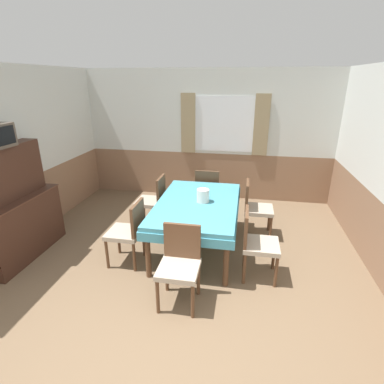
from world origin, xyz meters
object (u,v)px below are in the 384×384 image
object	(u,v)px
dining_table	(197,209)
chair_head_near	(180,262)
chair_right_near	(256,241)
chair_left_near	(129,230)
sideboard	(16,212)
vase	(203,196)
chair_left_far	(154,199)
chair_right_far	(255,206)
chair_head_window	(208,190)

from	to	relation	value
dining_table	chair_head_near	world-z (taller)	chair_head_near
chair_right_near	chair_left_near	distance (m)	1.67
sideboard	vase	xyz separation A→B (m)	(2.51, 0.68, 0.17)
chair_left_far	chair_left_near	bearing A→B (deg)	-180.00
sideboard	chair_right_near	bearing A→B (deg)	1.67
chair_right_far	chair_head_window	bearing A→B (deg)	-126.34
chair_head_window	sideboard	size ratio (longest dim) A/B	0.57
chair_head_near	chair_left_near	world-z (taller)	same
dining_table	chair_head_window	distance (m)	1.18
chair_left_far	sideboard	size ratio (longest dim) A/B	0.57
chair_head_near	chair_right_far	size ratio (longest dim) A/B	1.00
chair_left_far	chair_left_near	size ratio (longest dim) A/B	1.00
chair_right_far	chair_left_near	bearing A→B (deg)	-56.31
chair_head_near	chair_right_far	distance (m)	1.91
chair_head_near	chair_right_near	bearing A→B (deg)	-143.66
chair_head_window	chair_left_near	world-z (taller)	same
chair_head_near	chair_right_far	world-z (taller)	same
chair_left_far	chair_right_far	distance (m)	1.67
chair_right_near	chair_left_near	size ratio (longest dim) A/B	1.00
sideboard	vase	world-z (taller)	sideboard
chair_left_near	vase	distance (m)	1.13
sideboard	chair_head_window	bearing A→B (deg)	36.80
sideboard	dining_table	bearing A→B (deg)	14.98
sideboard	chair_left_near	bearing A→B (deg)	3.40
chair_left_far	chair_right_near	size ratio (longest dim) A/B	1.00
chair_left_far	chair_head_window	size ratio (longest dim) A/B	1.00
chair_head_window	chair_left_near	xyz separation A→B (m)	(-0.83, -1.72, 0.00)
dining_table	chair_right_far	size ratio (longest dim) A/B	2.05
dining_table	chair_right_near	distance (m)	1.01
chair_left_near	sideboard	distance (m)	1.61
chair_right_far	sideboard	xyz separation A→B (m)	(-3.26, -1.21, 0.17)
chair_head_window	dining_table	bearing A→B (deg)	-90.00
chair_left_far	sideboard	bearing A→B (deg)	127.04
chair_head_near	chair_right_near	distance (m)	1.03
chair_right_far	chair_head_window	size ratio (longest dim) A/B	1.00
chair_right_near	chair_right_far	world-z (taller)	same
chair_head_window	chair_left_near	bearing A→B (deg)	-115.80
chair_left_near	vase	xyz separation A→B (m)	(0.91, 0.59, 0.33)
chair_left_far	vase	bearing A→B (deg)	-119.94
sideboard	chair_head_near	bearing A→B (deg)	-12.03
dining_table	sideboard	distance (m)	2.52
chair_left_near	dining_table	bearing A→B (deg)	-56.31
chair_left_near	chair_head_window	bearing A→B (deg)	-25.80
chair_right_far	sideboard	bearing A→B (deg)	-69.73
chair_right_far	sideboard	distance (m)	3.48
chair_left_far	sideboard	xyz separation A→B (m)	(-1.60, -1.21, 0.17)
chair_head_window	sideboard	world-z (taller)	sideboard
chair_left_near	vase	size ratio (longest dim) A/B	4.78
chair_right_far	dining_table	bearing A→B (deg)	-56.31
chair_head_window	vase	distance (m)	1.19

